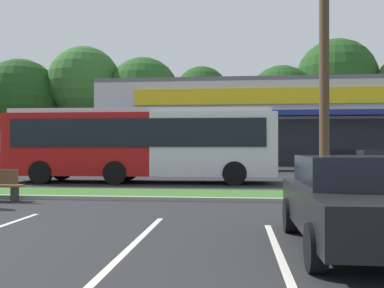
% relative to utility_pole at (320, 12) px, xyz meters
% --- Properties ---
extents(grass_median, '(56.00, 2.20, 0.12)m').
position_rel_utility_pole_xyz_m(grass_median, '(-3.68, 0.28, -5.67)').
color(grass_median, '#386B28').
rests_on(grass_median, ground_plane).
extents(curb_lip, '(56.00, 0.24, 0.12)m').
position_rel_utility_pole_xyz_m(curb_lip, '(-3.68, -0.94, -5.67)').
color(curb_lip, '#99968C').
rests_on(curb_lip, ground_plane).
extents(parking_stripe_1, '(0.12, 4.80, 0.01)m').
position_rel_utility_pole_xyz_m(parking_stripe_1, '(-4.23, -6.42, -5.72)').
color(parking_stripe_1, silver).
rests_on(parking_stripe_1, ground_plane).
extents(parking_stripe_2, '(0.12, 4.80, 0.01)m').
position_rel_utility_pole_xyz_m(parking_stripe_2, '(-1.91, -7.01, -5.72)').
color(parking_stripe_2, silver).
rests_on(parking_stripe_2, ground_plane).
extents(storefront_building, '(29.90, 13.62, 6.46)m').
position_rel_utility_pole_xyz_m(storefront_building, '(2.28, 22.42, -2.49)').
color(storefront_building, beige).
rests_on(storefront_building, ground_plane).
extents(tree_far_left, '(7.98, 7.98, 10.59)m').
position_rel_utility_pole_xyz_m(tree_far_left, '(-24.64, 28.85, 0.87)').
color(tree_far_left, '#473323').
rests_on(tree_far_left, ground_plane).
extents(tree_left, '(7.62, 7.62, 12.05)m').
position_rel_utility_pole_xyz_m(tree_left, '(-18.37, 30.21, 2.50)').
color(tree_left, '#473323').
rests_on(tree_left, ground_plane).
extents(tree_mid_left, '(7.40, 7.40, 10.88)m').
position_rel_utility_pole_xyz_m(tree_mid_left, '(-12.18, 30.66, 1.44)').
color(tree_mid_left, '#473323').
rests_on(tree_mid_left, ground_plane).
extents(tree_mid, '(5.82, 5.82, 10.17)m').
position_rel_utility_pole_xyz_m(tree_mid, '(-6.23, 32.52, 1.51)').
color(tree_mid, '#473323').
rests_on(tree_mid, ground_plane).
extents(tree_mid_right, '(6.80, 6.80, 9.70)m').
position_rel_utility_pole_xyz_m(tree_mid_right, '(1.97, 30.28, 0.56)').
color(tree_mid_right, '#473323').
rests_on(tree_mid_right, ground_plane).
extents(tree_right, '(8.17, 8.17, 12.52)m').
position_rel_utility_pole_xyz_m(tree_right, '(7.63, 31.58, 2.69)').
color(tree_right, '#473323').
rests_on(tree_right, ground_plane).
extents(utility_pole, '(3.03, 2.40, 10.75)m').
position_rel_utility_pole_xyz_m(utility_pole, '(0.00, 0.00, 0.00)').
color(utility_pole, '#4C3826').
rests_on(utility_pole, ground_plane).
extents(city_bus, '(11.87, 2.88, 3.25)m').
position_rel_utility_pole_xyz_m(city_bus, '(-6.76, 5.37, -3.96)').
color(city_bus, '#B71414').
rests_on(city_bus, ground_plane).
extents(car_3, '(4.46, 1.92, 1.40)m').
position_rel_utility_pole_xyz_m(car_3, '(5.42, 12.29, -5.00)').
color(car_3, maroon).
rests_on(car_3, ground_plane).
extents(car_4, '(1.91, 4.20, 1.46)m').
position_rel_utility_pole_xyz_m(car_4, '(-0.69, -6.54, -4.98)').
color(car_4, black).
rests_on(car_4, ground_plane).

